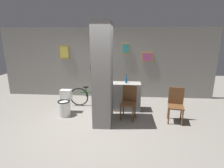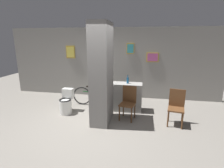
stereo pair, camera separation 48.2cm
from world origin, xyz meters
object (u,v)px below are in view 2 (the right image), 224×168
toilet (66,103)px  bicycle (96,96)px  bottle_tall (128,80)px  chair_near_pillar (128,101)px  chair_by_doorway (176,106)px

toilet → bicycle: (0.73, 0.74, 0.02)m
bottle_tall → chair_near_pillar: bearing=-82.4°
toilet → bicycle: size_ratio=0.45×
chair_near_pillar → toilet: bearing=-169.6°
chair_near_pillar → chair_by_doorway: bearing=6.7°
chair_near_pillar → bottle_tall: size_ratio=3.36×
bicycle → chair_near_pillar: bearing=-34.9°
toilet → bicycle: 1.04m
bicycle → bottle_tall: 1.26m
chair_by_doorway → bicycle: bearing=169.8°
bicycle → toilet: bearing=-134.7°
chair_near_pillar → chair_by_doorway: (1.26, -0.12, 0.00)m
chair_by_doorway → toilet: bearing=-172.5°
bicycle → chair_by_doorway: bearing=-21.0°
chair_near_pillar → bottle_tall: bearing=109.7°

